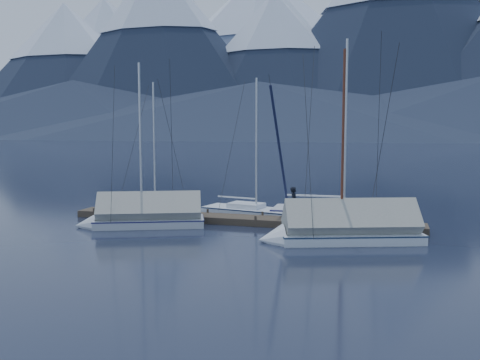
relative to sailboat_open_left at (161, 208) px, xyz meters
name	(u,v)px	position (x,y,z in m)	size (l,w,h in m)	color
ground	(228,231)	(5.52, -4.41, -0.14)	(1000.00, 1000.00, 0.00)	black
mountain_range	(389,56)	(9.64, 366.03, 58.51)	(877.00, 584.00, 150.50)	#475675
dock	(240,221)	(5.52, -2.41, -0.03)	(18.00, 1.50, 0.54)	#382D23
mooring_posts	(231,216)	(5.02, -2.41, 0.21)	(15.12, 1.52, 0.35)	#382D23
sailboat_open_left	(161,208)	(0.00, 0.00, 0.00)	(6.41, 3.06, 8.18)	white
sailboat_open_mid	(263,214)	(6.17, -0.10, 0.00)	(6.47, 3.08, 8.26)	white
sailboat_open_right	(354,215)	(11.00, 0.49, 0.04)	(7.90, 3.36, 10.34)	silver
sailboat_covered_near	(338,231)	(10.70, -5.35, 0.30)	(7.15, 4.22, 8.90)	white
sailboat_covered_far	(139,218)	(1.06, -4.69, 0.28)	(6.43, 4.08, 8.69)	silver
person	(294,203)	(8.25, -2.24, 0.98)	(0.57, 0.38, 1.58)	black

